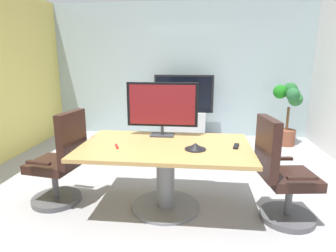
{
  "coord_description": "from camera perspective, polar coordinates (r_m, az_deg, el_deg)",
  "views": [
    {
      "loc": [
        0.43,
        -3.06,
        1.66
      ],
      "look_at": [
        0.08,
        0.14,
        0.89
      ],
      "focal_mm": 30.88,
      "sensor_mm": 36.0,
      "label": 1
    }
  ],
  "objects": [
    {
      "name": "ground_plane",
      "position": [
        3.51,
        -1.52,
        -14.79
      ],
      "size": [
        7.33,
        7.33,
        0.0
      ],
      "primitive_type": "plane",
      "color": "#99999E"
    },
    {
      "name": "wall_back_glass_partition",
      "position": [
        6.25,
        2.38,
        10.88
      ],
      "size": [
        5.45,
        0.1,
        2.75
      ],
      "primitive_type": "cube",
      "color": "#9EB2B7",
      "rests_on": "ground"
    },
    {
      "name": "conference_table",
      "position": [
        3.18,
        -0.5,
        -7.21
      ],
      "size": [
        1.82,
        1.1,
        0.74
      ],
      "color": "#B2894C",
      "rests_on": "ground"
    },
    {
      "name": "office_chair_left",
      "position": [
        3.53,
        -20.41,
        -7.37
      ],
      "size": [
        0.63,
        0.61,
        1.09
      ],
      "rotation": [
        0.0,
        0.0,
        -1.72
      ],
      "color": "#4C4C51",
      "rests_on": "ground"
    },
    {
      "name": "office_chair_right",
      "position": [
        3.19,
        21.47,
        -9.71
      ],
      "size": [
        0.62,
        0.6,
        1.09
      ],
      "rotation": [
        0.0,
        0.0,
        1.71
      ],
      "color": "#4C4C51",
      "rests_on": "ground"
    },
    {
      "name": "tv_monitor",
      "position": [
        3.4,
        -1.14,
        3.96
      ],
      "size": [
        0.84,
        0.18,
        0.64
      ],
      "color": "#333338",
      "rests_on": "conference_table"
    },
    {
      "name": "wall_display_unit",
      "position": [
        6.0,
        3.09,
        1.76
      ],
      "size": [
        1.2,
        0.36,
        1.31
      ],
      "color": "#B7BABC",
      "rests_on": "ground"
    },
    {
      "name": "potted_plant",
      "position": [
        5.94,
        22.67,
        3.3
      ],
      "size": [
        0.56,
        0.62,
        1.18
      ],
      "color": "brown",
      "rests_on": "ground"
    },
    {
      "name": "conference_phone",
      "position": [
        2.97,
        5.43,
        -4.07
      ],
      "size": [
        0.22,
        0.22,
        0.07
      ],
      "color": "black",
      "rests_on": "conference_table"
    },
    {
      "name": "remote_control",
      "position": [
        3.12,
        13.3,
        -3.9
      ],
      "size": [
        0.08,
        0.18,
        0.02
      ],
      "primitive_type": "cube",
      "rotation": [
        0.0,
        0.0,
        -0.21
      ],
      "color": "black",
      "rests_on": "conference_table"
    },
    {
      "name": "whiteboard_marker",
      "position": [
        3.08,
        -10.07,
        -3.97
      ],
      "size": [
        0.07,
        0.13,
        0.02
      ],
      "primitive_type": "cube",
      "rotation": [
        0.0,
        0.0,
        -1.17
      ],
      "color": "red",
      "rests_on": "conference_table"
    }
  ]
}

